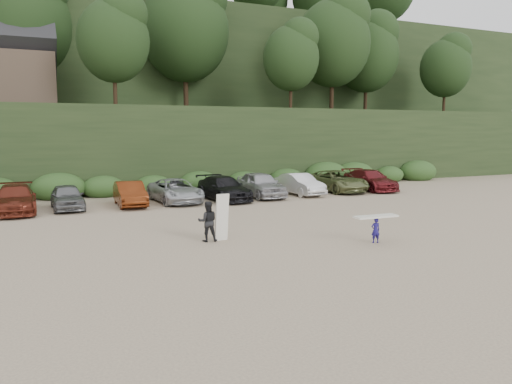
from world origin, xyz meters
name	(u,v)px	position (x,y,z in m)	size (l,w,h in m)	color
ground	(286,229)	(0.00, 0.00, 0.00)	(120.00, 120.00, 0.00)	tan
hillside_backdrop	(126,64)	(-0.26, 35.93, 11.22)	(90.00, 41.50, 28.00)	black
parked_cars	(164,191)	(-2.93, 9.96, 0.73)	(34.13, 6.05, 1.64)	#B1B1B6
child_surfer	(376,224)	(1.88, -3.80, 0.72)	(1.79, 0.57, 1.07)	navy
adult_surfer	(209,221)	(-3.85, -0.91, 0.80)	(1.26, 0.77, 1.86)	black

